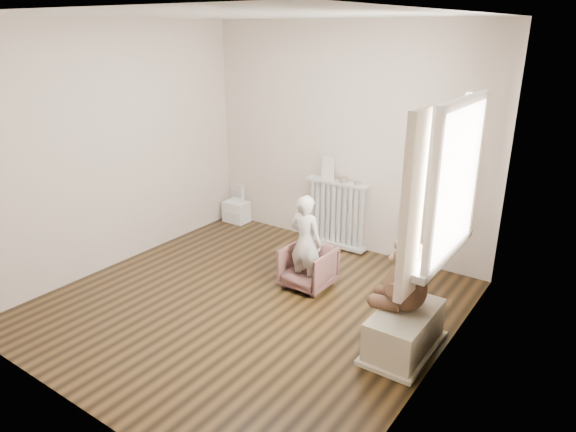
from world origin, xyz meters
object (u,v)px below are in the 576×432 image
Objects in this scene: plush_cat at (446,228)px; teddy_bear at (406,274)px; toy_vanity at (236,202)px; child at (306,242)px; armchair at (308,267)px; toy_bench at (405,329)px; radiator at (336,216)px.

teddy_bear is at bearing -110.68° from plush_cat.
teddy_bear is (3.03, -1.46, 0.40)m from toy_vanity.
armchair is at bearing -89.05° from child.
toy_bench is at bearing -20.03° from armchair.
child is at bearing -30.39° from toy_vanity.
radiator reaches higher than toy_bench.
radiator is at bearing 126.40° from teddy_bear.
toy_vanity is 2.09m from armchair.
plush_cat reaches higher than teddy_bear.
radiator is at bearing 154.55° from plush_cat.
child is at bearing 161.05° from toy_bench.
teddy_bear reaches higher than toy_vanity.
child reaches higher than radiator.
teddy_bear reaches higher than armchair.
plush_cat is (1.67, -1.18, 0.61)m from radiator.
radiator is 2.12m from teddy_bear.
toy_vanity is 2.13m from child.
armchair is 2.12× the size of plush_cat.
child reaches higher than teddy_bear.
radiator is 0.84× the size of child.
armchair is at bearing 159.02° from toy_bench.
armchair is (0.29, -1.05, -0.17)m from radiator.
radiator is 1.45× the size of teddy_bear.
toy_vanity reaches higher than toy_bench.
plush_cat is (1.39, -0.13, 0.78)m from armchair.
plush_cat is at bearing 50.91° from teddy_bear.
toy_bench is at bearing -102.07° from plush_cat.
radiator is 1.14m from child.
teddy_bear is at bearing -25.66° from toy_vanity.
plush_cat is (3.21, -1.15, 0.72)m from toy_vanity.
teddy_bear is (1.49, -1.49, 0.28)m from radiator.
radiator is 1.54m from toy_vanity.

